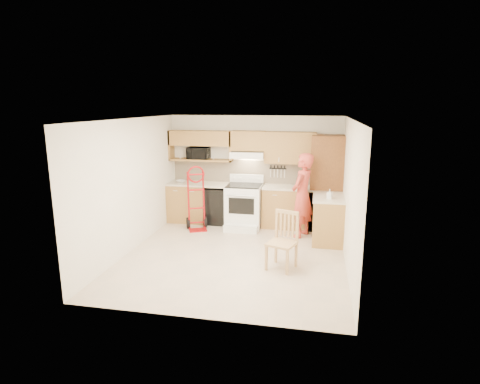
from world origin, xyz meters
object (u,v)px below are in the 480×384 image
(range, at_px, (244,203))
(hand_truck, at_px, (197,201))
(dining_chair, at_px, (282,241))
(microwave, at_px, (198,153))
(person, at_px, (302,195))

(range, height_order, hand_truck, hand_truck)
(dining_chair, bearing_deg, microwave, 150.42)
(hand_truck, bearing_deg, range, -4.84)
(microwave, bearing_deg, dining_chair, -46.70)
(microwave, xyz_separation_m, hand_truck, (0.16, -0.74, -0.98))
(microwave, xyz_separation_m, dining_chair, (2.22, -2.52, -1.14))
(microwave, relative_size, dining_chair, 0.51)
(microwave, relative_size, person, 0.28)
(person, distance_m, hand_truck, 2.32)
(range, distance_m, dining_chair, 2.39)
(hand_truck, relative_size, dining_chair, 1.32)
(range, bearing_deg, dining_chair, -63.62)
(microwave, bearing_deg, person, -14.65)
(person, xyz_separation_m, dining_chair, (-0.25, -1.78, -0.40))
(microwave, xyz_separation_m, range, (1.16, -0.38, -1.05))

